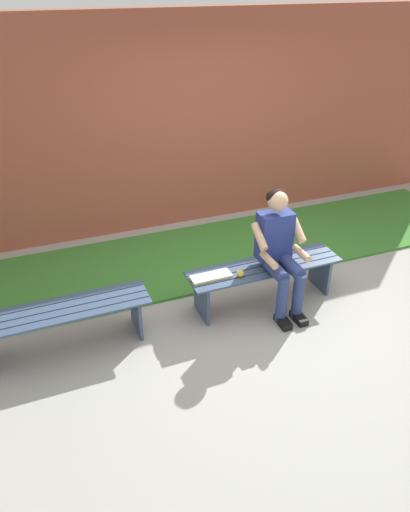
% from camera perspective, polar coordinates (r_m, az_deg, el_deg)
% --- Properties ---
extents(ground_plane, '(10.00, 7.00, 0.04)m').
position_cam_1_polar(ground_plane, '(4.20, 0.30, -15.99)').
color(ground_plane, '#9E9E99').
extents(grass_strip, '(9.00, 1.50, 0.03)m').
position_cam_1_polar(grass_strip, '(5.75, -7.35, -1.24)').
color(grass_strip, '#387A2D').
rests_on(grass_strip, ground).
extents(brick_wall, '(9.50, 0.24, 2.68)m').
position_cam_1_polar(brick_wall, '(6.32, -6.09, 14.99)').
color(brick_wall, '#9E4C38').
rests_on(brick_wall, ground).
extents(bench_near, '(1.63, 0.42, 0.44)m').
position_cam_1_polar(bench_near, '(5.01, 7.00, -2.17)').
color(bench_near, '#384C6B').
rests_on(bench_near, ground).
extents(bench_far, '(1.59, 0.42, 0.44)m').
position_cam_1_polar(bench_far, '(4.57, -16.52, -7.11)').
color(bench_far, '#384C6B').
rests_on(bench_far, ground).
extents(person_seated, '(0.50, 0.69, 1.24)m').
position_cam_1_polar(person_seated, '(4.80, 8.81, 0.96)').
color(person_seated, navy).
rests_on(person_seated, ground).
extents(apple, '(0.08, 0.08, 0.08)m').
position_cam_1_polar(apple, '(4.74, 4.18, -2.06)').
color(apple, gold).
rests_on(apple, bench_near).
extents(book_open, '(0.41, 0.16, 0.02)m').
position_cam_1_polar(book_open, '(4.73, 0.72, -2.46)').
color(book_open, white).
rests_on(book_open, bench_near).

